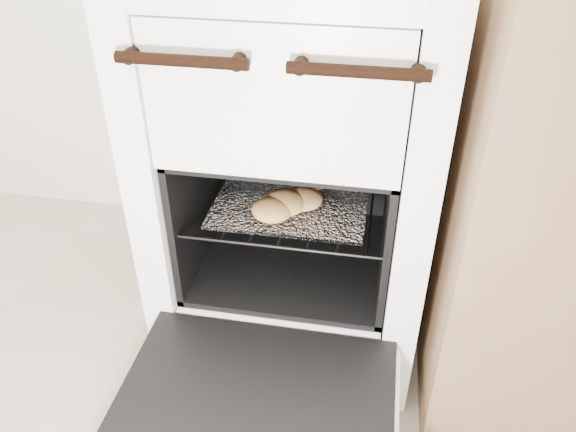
# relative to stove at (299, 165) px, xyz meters

# --- Properties ---
(stove) EXTENTS (0.58, 0.65, 0.89)m
(stove) POSITION_rel_stove_xyz_m (0.00, 0.00, 0.00)
(stove) COLOR white
(stove) RESTS_ON ground
(oven_door) EXTENTS (0.52, 0.41, 0.04)m
(oven_door) POSITION_rel_stove_xyz_m (0.00, -0.49, -0.24)
(oven_door) COLOR black
(oven_door) RESTS_ON stove
(oven_rack) EXTENTS (0.42, 0.41, 0.01)m
(oven_rack) POSITION_rel_stove_xyz_m (-0.00, -0.06, -0.04)
(oven_rack) COLOR black
(oven_rack) RESTS_ON stove
(foil_sheet) EXTENTS (0.33, 0.29, 0.01)m
(foil_sheet) POSITION_rel_stove_xyz_m (-0.00, -0.08, -0.04)
(foil_sheet) COLOR white
(foil_sheet) RESTS_ON oven_rack
(baked_rolls) EXTENTS (0.19, 0.27, 0.04)m
(baked_rolls) POSITION_rel_stove_xyz_m (0.01, -0.11, -0.02)
(baked_rolls) COLOR #DDA458
(baked_rolls) RESTS_ON foil_sheet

